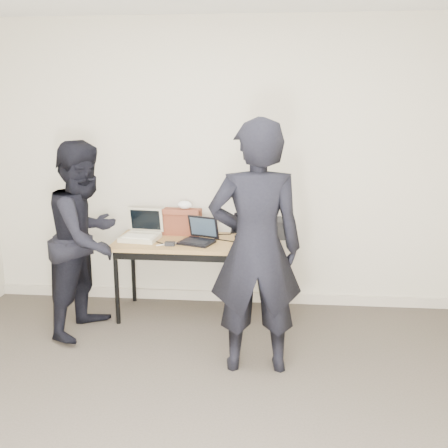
# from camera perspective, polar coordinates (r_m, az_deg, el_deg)

# --- Properties ---
(room) EXTENTS (4.60, 4.60, 2.80)m
(room) POSITION_cam_1_polar(r_m,az_deg,el_deg) (2.54, -5.43, 0.24)
(room) COLOR #413A32
(room) RESTS_ON ground
(desk) EXTENTS (1.51, 0.67, 0.72)m
(desk) POSITION_cam_1_polar(r_m,az_deg,el_deg) (4.53, -3.04, -2.67)
(desk) COLOR olive
(desk) RESTS_ON ground
(laptop_beige) EXTENTS (0.36, 0.36, 0.27)m
(laptop_beige) POSITION_cam_1_polar(r_m,az_deg,el_deg) (4.64, -9.40, -1.03)
(laptop_beige) COLOR beige
(laptop_beige) RESTS_ON desk
(laptop_center) EXTENTS (0.37, 0.36, 0.22)m
(laptop_center) POSITION_cam_1_polar(r_m,az_deg,el_deg) (4.47, -2.88, -1.45)
(laptop_center) COLOR black
(laptop_center) RESTS_ON desk
(laptop_right) EXTENTS (0.44, 0.44, 0.23)m
(laptop_right) POSITION_cam_1_polar(r_m,az_deg,el_deg) (4.65, 3.29, -0.83)
(laptop_right) COLOR black
(laptop_right) RESTS_ON desk
(leather_satchel) EXTENTS (0.37, 0.20, 0.25)m
(leather_satchel) POSITION_cam_1_polar(r_m,az_deg,el_deg) (4.73, -4.84, 0.33)
(leather_satchel) COLOR maroon
(leather_satchel) RESTS_ON desk
(tissue) EXTENTS (0.14, 0.11, 0.08)m
(tissue) POSITION_cam_1_polar(r_m,az_deg,el_deg) (4.70, -4.51, 2.20)
(tissue) COLOR white
(tissue) RESTS_ON leather_satchel
(equipment_box) EXTENTS (0.33, 0.29, 0.17)m
(equipment_box) POSITION_cam_1_polar(r_m,az_deg,el_deg) (4.64, 5.00, -0.49)
(equipment_box) COLOR black
(equipment_box) RESTS_ON desk
(power_brick) EXTENTS (0.09, 0.06, 0.03)m
(power_brick) POSITION_cam_1_polar(r_m,az_deg,el_deg) (4.39, -6.20, -2.26)
(power_brick) COLOR black
(power_brick) RESTS_ON desk
(cables) EXTENTS (1.15, 0.45, 0.01)m
(cables) POSITION_cam_1_polar(r_m,az_deg,el_deg) (4.51, -2.45, -1.91)
(cables) COLOR silver
(cables) RESTS_ON desk
(person_typist) EXTENTS (0.71, 0.51, 1.85)m
(person_typist) POSITION_cam_1_polar(r_m,az_deg,el_deg) (3.56, 3.64, -2.86)
(person_typist) COLOR black
(person_typist) RESTS_ON ground
(person_observer) EXTENTS (0.79, 0.92, 1.64)m
(person_observer) POSITION_cam_1_polar(r_m,az_deg,el_deg) (4.37, -15.46, -1.61)
(person_observer) COLOR black
(person_observer) RESTS_ON ground
(baseboard) EXTENTS (4.50, 0.03, 0.10)m
(baseboard) POSITION_cam_1_polar(r_m,az_deg,el_deg) (5.05, -0.51, -8.23)
(baseboard) COLOR #B7AC98
(baseboard) RESTS_ON ground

